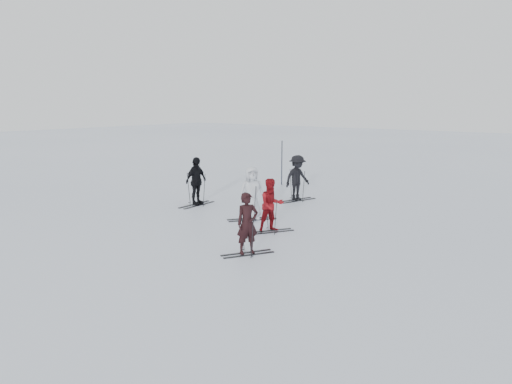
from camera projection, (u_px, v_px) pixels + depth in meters
ground at (238, 225)px, 17.05m from camera, size 120.00×120.00×0.00m
skier_near_dark at (247, 224)px, 13.63m from camera, size 0.66×0.74×1.70m
skier_red at (271, 206)px, 16.00m from camera, size 0.99×1.05×1.71m
skier_grey at (252, 194)px, 17.67m from camera, size 1.03×1.10×1.88m
skier_uphill_left at (196, 182)px, 20.15m from camera, size 0.53×1.15×1.93m
skier_uphill_far at (297, 178)px, 21.08m from camera, size 1.02×1.38×1.91m
skis_near_dark at (247, 235)px, 13.69m from camera, size 1.74×1.47×1.12m
skis_red at (271, 215)px, 16.05m from camera, size 1.74×1.50×1.12m
skis_grey at (252, 201)px, 17.72m from camera, size 2.02×1.84×1.32m
skis_uphill_left at (196, 189)px, 20.20m from camera, size 1.91×1.08×1.36m
skis_uphill_far at (297, 185)px, 21.13m from camera, size 2.06×1.46×1.36m
piste_marker at (282, 163)px, 25.04m from camera, size 0.05×0.05×2.23m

